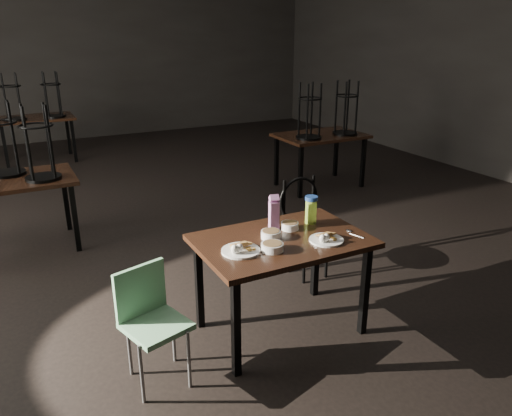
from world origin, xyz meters
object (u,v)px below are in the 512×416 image
juice_carton (274,213)px  school_chair (150,315)px  main_table (282,248)px  water_bottle (311,209)px  bentwood_chair (305,219)px

juice_carton → school_chair: juice_carton is taller
main_table → juice_carton: 0.27m
water_bottle → bentwood_chair: 0.73m
bentwood_chair → school_chair: bearing=-156.2°
juice_carton → water_bottle: (0.31, -0.02, -0.02)m
juice_carton → bentwood_chair: 0.90m
main_table → water_bottle: 0.42m
juice_carton → main_table: bearing=-100.4°
water_bottle → bentwood_chair: size_ratio=0.24×
water_bottle → bentwood_chair: water_bottle is taller
bentwood_chair → school_chair: (-1.67, -0.81, -0.07)m
main_table → juice_carton: juice_carton is taller
main_table → bentwood_chair: bearing=47.2°
bentwood_chair → juice_carton: bearing=-141.6°
juice_carton → school_chair: (-1.04, -0.27, -0.41)m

